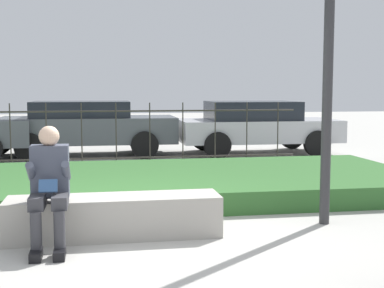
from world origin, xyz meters
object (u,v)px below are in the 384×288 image
Objects in this scene: stone_bench at (115,219)px; person_seated_reader at (49,182)px; car_parked_right at (256,125)px; car_parked_center at (87,126)px.

stone_bench is 0.87m from person_seated_reader.
car_parked_right reaches higher than person_seated_reader.
car_parked_right is at bearing -3.49° from car_parked_center.
car_parked_center is at bearing 93.35° from stone_bench.
car_parked_center is (-4.20, 0.31, 0.02)m from car_parked_right.
car_parked_right is 4.21m from car_parked_center.
person_seated_reader reaches higher than stone_bench.
person_seated_reader is at bearing -90.95° from car_parked_center.
stone_bench is 1.86× the size of person_seated_reader.
stone_bench is 8.08m from car_parked_right.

